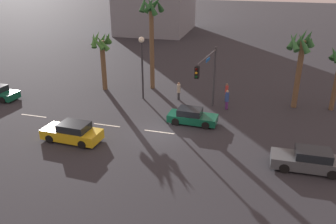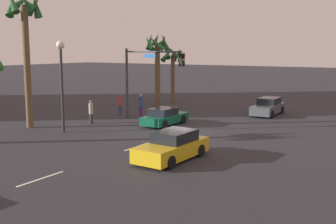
# 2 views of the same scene
# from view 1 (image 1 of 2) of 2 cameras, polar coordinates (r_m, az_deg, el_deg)

# --- Properties ---
(ground_plane) EXTENTS (220.00, 220.00, 0.00)m
(ground_plane) POSITION_cam_1_polar(r_m,az_deg,el_deg) (28.08, -1.15, -3.32)
(ground_plane) COLOR #28282D
(lane_stripe_1) EXTENTS (2.57, 0.14, 0.01)m
(lane_stripe_1) POSITION_cam_1_polar(r_m,az_deg,el_deg) (33.26, -21.08, -0.57)
(lane_stripe_1) COLOR silver
(lane_stripe_1) RESTS_ON ground_plane
(lane_stripe_2) EXTENTS (2.37, 0.14, 0.01)m
(lane_stripe_2) POSITION_cam_1_polar(r_m,az_deg,el_deg) (29.70, -9.95, -2.13)
(lane_stripe_2) COLOR silver
(lane_stripe_2) RESTS_ON ground_plane
(lane_stripe_3) EXTENTS (2.50, 0.14, 0.01)m
(lane_stripe_3) POSITION_cam_1_polar(r_m,az_deg,el_deg) (28.11, -1.44, -3.27)
(lane_stripe_3) COLOR silver
(lane_stripe_3) RESTS_ON ground_plane
(car_1) EXTENTS (4.67, 1.90, 1.46)m
(car_1) POSITION_cam_1_polar(r_m,az_deg,el_deg) (24.72, 21.98, -7.33)
(car_1) COLOR #474C51
(car_1) RESTS_ON ground_plane
(car_2) EXTENTS (4.59, 2.12, 1.47)m
(car_2) POSITION_cam_1_polar(r_m,az_deg,el_deg) (27.49, -15.33, -3.24)
(car_2) COLOR gold
(car_2) RESTS_ON ground_plane
(car_3) EXTENTS (4.14, 1.87, 1.30)m
(car_3) POSITION_cam_1_polar(r_m,az_deg,el_deg) (29.48, 3.93, -0.74)
(car_3) COLOR #0F5138
(car_3) RESTS_ON ground_plane
(traffic_signal) EXTENTS (0.83, 5.85, 5.67)m
(traffic_signal) POSITION_cam_1_polar(r_m,az_deg,el_deg) (30.25, 6.64, 6.48)
(traffic_signal) COLOR #38383D
(traffic_signal) RESTS_ON ground_plane
(streetlamp) EXTENTS (0.56, 0.56, 6.17)m
(streetlamp) POSITION_cam_1_polar(r_m,az_deg,el_deg) (33.85, -4.27, 9.08)
(streetlamp) COLOR #2D2D33
(streetlamp) RESTS_ON ground_plane
(pedestrian_0) EXTENTS (0.36, 0.36, 1.79)m
(pedestrian_0) POSITION_cam_1_polar(r_m,az_deg,el_deg) (34.44, 1.76, 3.52)
(pedestrian_0) COLOR #333338
(pedestrian_0) RESTS_ON ground_plane
(pedestrian_1) EXTENTS (0.37, 0.37, 1.83)m
(pedestrian_1) POSITION_cam_1_polar(r_m,az_deg,el_deg) (34.46, 9.55, 3.27)
(pedestrian_1) COLOR #2D478C
(pedestrian_1) RESTS_ON ground_plane
(pedestrian_2) EXTENTS (0.42, 0.42, 1.87)m
(pedestrian_2) POSITION_cam_1_polar(r_m,az_deg,el_deg) (32.56, 9.61, 2.09)
(pedestrian_2) COLOR #59266B
(pedestrian_2) RESTS_ON ground_plane
(palm_tree_0) EXTENTS (2.50, 2.58, 7.21)m
(palm_tree_0) POSITION_cam_1_polar(r_m,az_deg,el_deg) (33.48, 20.87, 9.19)
(palm_tree_0) COLOR brown
(palm_tree_0) RESTS_ON ground_plane
(palm_tree_1) EXTENTS (2.40, 2.63, 9.66)m
(palm_tree_1) POSITION_cam_1_polar(r_m,az_deg,el_deg) (36.42, -2.71, 14.41)
(palm_tree_1) COLOR brown
(palm_tree_1) RESTS_ON ground_plane
(palm_tree_2) EXTENTS (2.49, 2.56, 6.20)m
(palm_tree_2) POSITION_cam_1_polar(r_m,az_deg,el_deg) (37.00, -10.78, 10.29)
(palm_tree_2) COLOR brown
(palm_tree_2) RESTS_ON ground_plane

